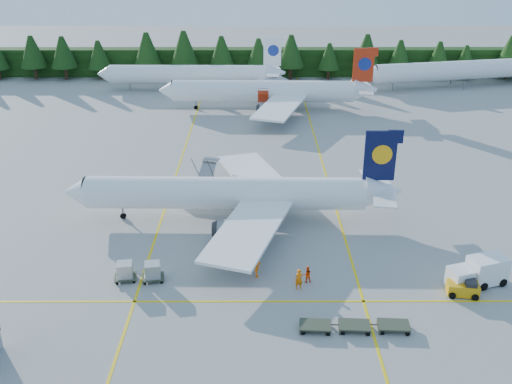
{
  "coord_description": "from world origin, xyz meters",
  "views": [
    {
      "loc": [
        -3.46,
        -47.34,
        29.17
      ],
      "look_at": [
        -3.36,
        9.48,
        3.5
      ],
      "focal_mm": 40.0,
      "sensor_mm": 36.0,
      "label": 1
    }
  ],
  "objects_px": {
    "airliner_red": "(260,91)",
    "airstairs": "(200,195)",
    "baggage_tug": "(464,288)",
    "airliner_navy": "(220,194)",
    "service_truck": "(478,272)"
  },
  "relations": [
    {
      "from": "airstairs",
      "to": "service_truck",
      "type": "height_order",
      "value": "airstairs"
    },
    {
      "from": "airliner_navy",
      "to": "airstairs",
      "type": "distance_m",
      "value": 5.67
    },
    {
      "from": "airliner_navy",
      "to": "service_truck",
      "type": "height_order",
      "value": "airliner_navy"
    },
    {
      "from": "airliner_navy",
      "to": "airliner_red",
      "type": "distance_m",
      "value": 44.39
    },
    {
      "from": "airstairs",
      "to": "service_truck",
      "type": "relative_size",
      "value": 1.18
    },
    {
      "from": "airliner_navy",
      "to": "baggage_tug",
      "type": "bearing_deg",
      "value": -32.57
    },
    {
      "from": "airliner_navy",
      "to": "airliner_red",
      "type": "height_order",
      "value": "airliner_red"
    },
    {
      "from": "airliner_red",
      "to": "airliner_navy",
      "type": "bearing_deg",
      "value": -94.74
    },
    {
      "from": "airliner_navy",
      "to": "airliner_red",
      "type": "relative_size",
      "value": 0.94
    },
    {
      "from": "airliner_red",
      "to": "airstairs",
      "type": "relative_size",
      "value": 5.58
    },
    {
      "from": "airliner_red",
      "to": "service_truck",
      "type": "distance_m",
      "value": 60.52
    },
    {
      "from": "airliner_navy",
      "to": "airstairs",
      "type": "height_order",
      "value": "airliner_navy"
    },
    {
      "from": "airstairs",
      "to": "baggage_tug",
      "type": "distance_m",
      "value": 31.57
    },
    {
      "from": "airliner_red",
      "to": "airstairs",
      "type": "height_order",
      "value": "airliner_red"
    },
    {
      "from": "airliner_red",
      "to": "airstairs",
      "type": "xyz_separation_m",
      "value": [
        -7.44,
        -39.7,
        -2.47
      ]
    }
  ]
}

